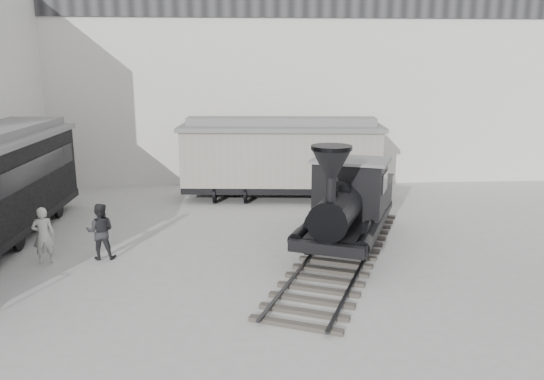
{
  "coord_description": "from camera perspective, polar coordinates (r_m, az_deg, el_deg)",
  "views": [
    {
      "loc": [
        -1.82,
        -12.09,
        5.84
      ],
      "look_at": [
        -0.82,
        4.12,
        2.0
      ],
      "focal_mm": 35.0,
      "sensor_mm": 36.0,
      "label": 1
    }
  ],
  "objects": [
    {
      "name": "ground",
      "position": [
        13.55,
        4.65,
        -12.28
      ],
      "size": [
        90.0,
        90.0,
        0.0
      ],
      "primitive_type": "plane",
      "color": "#9E9E9B"
    },
    {
      "name": "north_wall",
      "position": [
        27.13,
        0.32,
        12.7
      ],
      "size": [
        34.0,
        2.51,
        11.0
      ],
      "color": "silver",
      "rests_on": "ground"
    },
    {
      "name": "locomotive",
      "position": [
        17.17,
        8.07,
        -2.02
      ],
      "size": [
        6.06,
        10.34,
        3.63
      ],
      "rotation": [
        0.0,
        0.0,
        -0.4
      ],
      "color": "#383330",
      "rests_on": "ground"
    },
    {
      "name": "boxcar",
      "position": [
        23.44,
        0.97,
        3.63
      ],
      "size": [
        9.04,
        3.48,
        3.62
      ],
      "rotation": [
        0.0,
        0.0,
        -0.08
      ],
      "color": "black",
      "rests_on": "ground"
    },
    {
      "name": "visitor_a",
      "position": [
        17.3,
        -23.37,
        -4.5
      ],
      "size": [
        0.72,
        0.56,
        1.75
      ],
      "primitive_type": "imported",
      "rotation": [
        0.0,
        0.0,
        3.39
      ],
      "color": "#BABAB2",
      "rests_on": "ground"
    },
    {
      "name": "visitor_b",
      "position": [
        17.09,
        -17.98,
        -4.25
      ],
      "size": [
        0.89,
        0.72,
        1.76
      ],
      "primitive_type": "imported",
      "rotation": [
        0.0,
        0.0,
        3.2
      ],
      "color": "#272729",
      "rests_on": "ground"
    }
  ]
}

